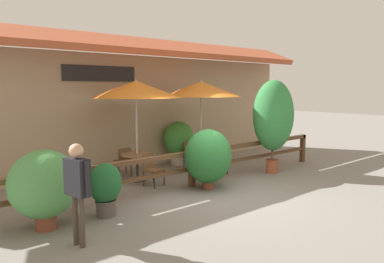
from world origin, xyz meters
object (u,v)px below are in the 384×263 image
Objects in this scene: chair_near_streetside at (152,168)px; chair_middle_streetside at (217,158)px; potted_plant_tall_tropical at (44,185)px; potted_plant_broad_leaf at (273,116)px; patio_umbrella_middle at (201,89)px; potted_plant_entrance_palm at (105,187)px; potted_plant_small_flowering at (179,140)px; pedestrian at (77,181)px; chair_near_wallside at (123,160)px; patio_umbrella_near at (136,89)px; dining_table_near at (137,159)px; dining_table_middle at (201,151)px; chair_middle_wallside at (187,152)px; potted_plant_corner_fern at (208,157)px.

chair_middle_streetside is (2.30, -0.12, 0.00)m from chair_near_streetside.
potted_plant_tall_tropical is 0.52× the size of potted_plant_broad_leaf.
patio_umbrella_middle is at bearing 128.80° from potted_plant_broad_leaf.
potted_plant_small_flowering reaches higher than potted_plant_entrance_palm.
pedestrian is at bearing -151.08° from chair_middle_streetside.
patio_umbrella_middle reaches higher than potted_plant_entrance_palm.
chair_near_wallside is 0.50× the size of pedestrian.
dining_table_near is at bearing 180.00° from patio_umbrella_near.
pedestrian is at bearing -135.16° from potted_plant_entrance_palm.
chair_near_streetside is at bearing -89.48° from patio_umbrella_near.
potted_plant_small_flowering reaches higher than dining_table_middle.
patio_umbrella_middle is (2.27, -0.14, 1.93)m from dining_table_near.
chair_near_wallside is 0.30× the size of patio_umbrella_middle.
chair_near_wallside is 1.00× the size of chair_middle_streetside.
dining_table_middle is at bearing 99.72° from chair_middle_wallside.
chair_near_wallside is at bearing 159.78° from dining_table_middle.
chair_near_wallside reaches higher than dining_table_near.
potted_plant_corner_fern reaches higher than dining_table_near.
chair_middle_streetside is (2.31, -0.83, -0.14)m from dining_table_near.
potted_plant_tall_tropical is 6.30m from potted_plant_small_flowering.
potted_plant_broad_leaf is (1.38, -1.72, 1.12)m from dining_table_middle.
potted_plant_corner_fern is at bearing 72.35° from chair_middle_wallside.
dining_table_middle is 0.31× the size of potted_plant_broad_leaf.
dining_table_near is 0.32× the size of patio_umbrella_middle.
chair_middle_streetside reaches higher than dining_table_middle.
pedestrian is at bearing -142.71° from potted_plant_small_flowering.
potted_plant_entrance_palm is at bearing -157.97° from chair_middle_streetside.
chair_near_wallside is 2.38m from potted_plant_small_flowering.
potted_plant_corner_fern is at bearing -135.99° from chair_middle_streetside.
chair_near_streetside is (0.01, -0.71, -2.07)m from patio_umbrella_near.
patio_umbrella_middle is 1.93m from dining_table_middle.
chair_middle_wallside is at bearing 88.23° from dining_table_middle.
potted_plant_broad_leaf reaches higher than dining_table_middle.
patio_umbrella_near reaches higher than potted_plant_tall_tropical.
potted_plant_small_flowering is (2.33, 0.32, 0.34)m from chair_near_wallside.
chair_near_wallside is 4.65m from potted_plant_broad_leaf.
patio_umbrella_middle is 1.00× the size of potted_plant_broad_leaf.
patio_umbrella_near is 2.19m from chair_near_streetside.
chair_middle_wallside is 0.58× the size of potted_plant_tall_tropical.
chair_near_wallside is 2.80m from chair_middle_streetside.
chair_middle_wallside is 6.09m from potted_plant_tall_tropical.
patio_umbrella_near is 3.31× the size of chair_near_streetside.
potted_plant_broad_leaf is (3.65, -1.85, -0.81)m from patio_umbrella_near.
potted_plant_broad_leaf reaches higher than potted_plant_tall_tropical.
dining_table_middle is 0.61× the size of potted_plant_small_flowering.
potted_plant_broad_leaf is at bearing -64.92° from potted_plant_small_flowering.
potted_plant_broad_leaf is (1.34, -1.02, 1.26)m from chair_middle_streetside.
chair_near_wallside is 0.78× the size of potted_plant_entrance_palm.
chair_middle_streetside is 1.00× the size of chair_middle_wallside.
pedestrian is (-5.39, -2.24, 0.62)m from chair_middle_streetside.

